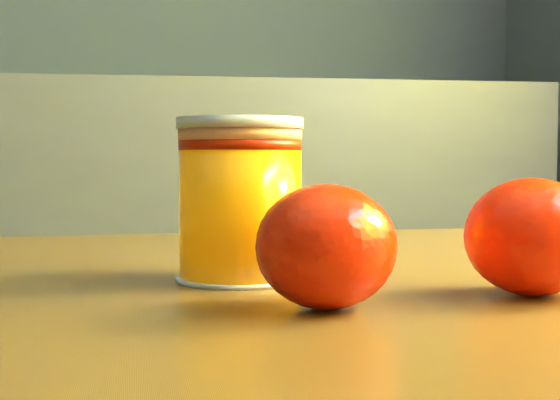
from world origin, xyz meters
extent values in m
cube|color=brown|center=(1.02, 0.26, 0.66)|extent=(0.93, 0.66, 0.04)
cylinder|color=orange|center=(0.89, 0.27, 0.73)|extent=(0.07, 0.07, 0.09)
cylinder|color=#F09C62|center=(0.89, 0.27, 0.77)|extent=(0.08, 0.08, 0.01)
cylinder|color=silver|center=(0.89, 0.27, 0.78)|extent=(0.08, 0.08, 0.00)
ellipsoid|color=#FF2205|center=(0.92, 0.17, 0.71)|extent=(0.09, 0.09, 0.06)
ellipsoid|color=#FF2205|center=(1.04, 0.19, 0.71)|extent=(0.07, 0.07, 0.06)
camera|label=1|loc=(0.84, -0.21, 0.76)|focal=50.00mm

